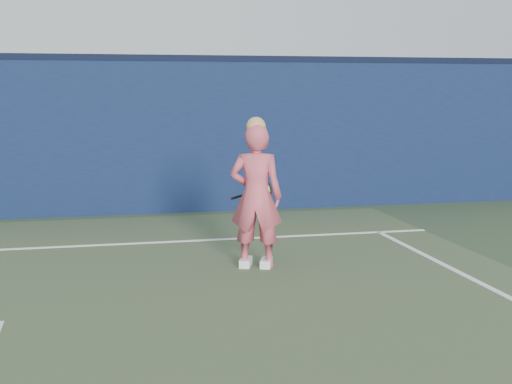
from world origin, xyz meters
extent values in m
cube|color=#0D163B|center=(0.00, 6.50, 1.25)|extent=(24.00, 0.40, 2.50)
cube|color=black|center=(0.00, 6.50, 2.55)|extent=(24.00, 0.42, 0.10)
imported|color=#CE5060|center=(2.64, 2.45, 0.83)|extent=(0.70, 0.58, 1.66)
sphere|color=tan|center=(2.64, 2.45, 1.63)|extent=(0.22, 0.22, 0.22)
cube|color=white|center=(2.76, 2.41, 0.05)|extent=(0.21, 0.30, 0.10)
cube|color=white|center=(2.53, 2.49, 0.05)|extent=(0.21, 0.30, 0.10)
torus|color=black|center=(2.80, 2.88, 0.83)|extent=(0.27, 0.06, 0.27)
torus|color=#D1F016|center=(2.80, 2.88, 0.83)|extent=(0.22, 0.04, 0.22)
cylinder|color=beige|center=(2.80, 2.88, 0.83)|extent=(0.22, 0.04, 0.22)
cylinder|color=black|center=(2.61, 2.94, 0.78)|extent=(0.25, 0.06, 0.09)
cylinder|color=black|center=(2.50, 2.97, 0.74)|extent=(0.11, 0.04, 0.06)
cube|color=white|center=(0.00, 4.00, 0.01)|extent=(11.00, 0.08, 0.01)
camera|label=1|loc=(0.87, -5.42, 2.05)|focal=50.00mm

